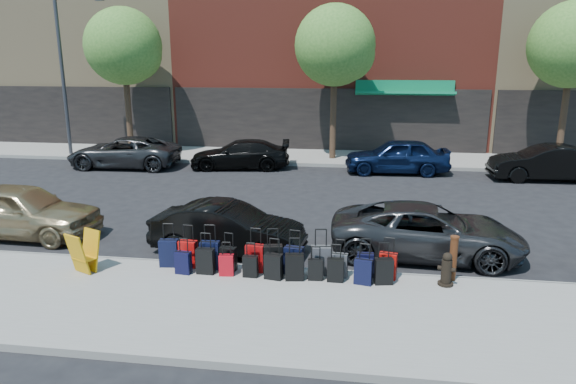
% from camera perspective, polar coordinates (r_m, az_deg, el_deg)
% --- Properties ---
extents(ground, '(120.00, 120.00, 0.00)m').
position_cam_1_polar(ground, '(16.43, 1.23, -2.76)').
color(ground, black).
rests_on(ground, ground).
extents(sidewalk_near, '(60.00, 4.00, 0.15)m').
position_cam_1_polar(sidewalk_near, '(10.44, -3.21, -12.90)').
color(sidewalk_near, gray).
rests_on(sidewalk_near, ground).
extents(sidewalk_far, '(60.00, 4.00, 0.15)m').
position_cam_1_polar(sidewalk_far, '(26.09, 3.90, 3.87)').
color(sidewalk_far, gray).
rests_on(sidewalk_far, ground).
extents(curb_near, '(60.00, 0.08, 0.15)m').
position_cam_1_polar(curb_near, '(12.24, -1.34, -8.60)').
color(curb_near, gray).
rests_on(curb_near, ground).
extents(curb_far, '(60.00, 0.08, 0.15)m').
position_cam_1_polar(curb_far, '(24.12, 3.54, 2.99)').
color(curb_far, gray).
rests_on(curb_far, ground).
extents(building_left, '(15.00, 12.12, 16.00)m').
position_cam_1_polar(building_left, '(38.15, -20.91, 18.27)').
color(building_left, tan).
rests_on(building_left, ground).
extents(tree_left, '(3.80, 3.80, 7.27)m').
position_cam_1_polar(tree_left, '(27.69, -17.52, 14.97)').
color(tree_left, black).
rests_on(tree_left, sidewalk_far).
extents(tree_center, '(3.80, 3.80, 7.27)m').
position_cam_1_polar(tree_center, '(25.12, 5.55, 15.66)').
color(tree_center, black).
rests_on(tree_center, sidewalk_far).
extents(tree_right, '(3.80, 3.80, 7.27)m').
position_cam_1_polar(tree_right, '(26.74, 29.36, 13.86)').
color(tree_right, black).
rests_on(tree_right, sidewalk_far).
extents(streetlight, '(2.59, 0.18, 8.00)m').
position_cam_1_polar(streetlight, '(28.46, -23.51, 12.91)').
color(streetlight, '#333338').
rests_on(streetlight, sidewalk_far).
extents(suitcase_front_0, '(0.45, 0.28, 1.03)m').
position_cam_1_polar(suitcase_front_0, '(12.44, -13.09, -6.61)').
color(suitcase_front_0, black).
rests_on(suitcase_front_0, sidewalk_near).
extents(suitcase_front_1, '(0.44, 0.27, 1.01)m').
position_cam_1_polar(suitcase_front_1, '(12.33, -11.04, -6.74)').
color(suitcase_front_1, '#B20C0B').
rests_on(suitcase_front_1, sidewalk_near).
extents(suitcase_front_2, '(0.45, 0.27, 1.05)m').
position_cam_1_polar(suitcase_front_2, '(12.12, -8.66, -6.94)').
color(suitcase_front_2, black).
rests_on(suitcase_front_2, sidewalk_near).
extents(suitcase_front_3, '(0.40, 0.27, 0.89)m').
position_cam_1_polar(suitcase_front_3, '(11.99, -6.66, -7.36)').
color(suitcase_front_3, black).
rests_on(suitcase_front_3, sidewalk_near).
extents(suitcase_front_4, '(0.44, 0.26, 1.02)m').
position_cam_1_polar(suitcase_front_4, '(11.87, -3.66, -7.32)').
color(suitcase_front_4, '#90090A').
rests_on(suitcase_front_4, sidewalk_near).
extents(suitcase_front_5, '(0.46, 0.31, 1.03)m').
position_cam_1_polar(suitcase_front_5, '(11.81, -1.68, -7.40)').
color(suitcase_front_5, black).
rests_on(suitcase_front_5, sidewalk_near).
extents(suitcase_front_6, '(0.46, 0.31, 1.03)m').
position_cam_1_polar(suitcase_front_6, '(11.70, 0.66, -7.61)').
color(suitcase_front_6, black).
rests_on(suitcase_front_6, sidewalk_near).
extents(suitcase_front_7, '(0.47, 0.30, 1.06)m').
position_cam_1_polar(suitcase_front_7, '(11.71, 3.65, -7.57)').
color(suitcase_front_7, '#3C3C41').
rests_on(suitcase_front_7, sidewalk_near).
extents(suitcase_front_8, '(0.38, 0.24, 0.86)m').
position_cam_1_polar(suitcase_front_8, '(11.64, 5.74, -8.08)').
color(suitcase_front_8, '#3C3D42').
rests_on(suitcase_front_8, sidewalk_near).
extents(suitcase_front_9, '(0.37, 0.21, 0.88)m').
position_cam_1_polar(suitcase_front_9, '(11.70, 8.58, -8.01)').
color(suitcase_front_9, black).
rests_on(suitcase_front_9, sidewalk_near).
extents(suitcase_front_10, '(0.42, 0.29, 0.94)m').
position_cam_1_polar(suitcase_front_10, '(11.69, 11.01, -8.05)').
color(suitcase_front_10, '#AA0F0B').
rests_on(suitcase_front_10, sidewalk_near).
extents(suitcase_back_1, '(0.37, 0.24, 0.83)m').
position_cam_1_polar(suitcase_back_1, '(11.99, -11.56, -7.69)').
color(suitcase_back_1, black).
rests_on(suitcase_back_1, sidewalk_near).
extents(suitcase_back_2, '(0.40, 0.24, 0.95)m').
position_cam_1_polar(suitcase_back_2, '(11.89, -9.15, -7.57)').
color(suitcase_back_2, black).
rests_on(suitcase_back_2, sidewalk_near).
extents(suitcase_back_3, '(0.35, 0.23, 0.78)m').
position_cam_1_polar(suitcase_back_3, '(11.74, -6.85, -8.05)').
color(suitcase_back_3, '#B40B17').
rests_on(suitcase_back_3, sidewalk_near).
extents(suitcase_back_4, '(0.34, 0.20, 0.79)m').
position_cam_1_polar(suitcase_back_4, '(11.62, -4.19, -8.22)').
color(suitcase_back_4, black).
rests_on(suitcase_back_4, sidewalk_near).
extents(suitcase_back_5, '(0.42, 0.29, 0.93)m').
position_cam_1_polar(suitcase_back_5, '(11.47, -1.61, -8.26)').
color(suitcase_back_5, black).
rests_on(suitcase_back_5, sidewalk_near).
extents(suitcase_back_6, '(0.43, 0.29, 0.96)m').
position_cam_1_polar(suitcase_back_6, '(11.42, 0.72, -8.31)').
color(suitcase_back_6, black).
rests_on(suitcase_back_6, sidewalk_near).
extents(suitcase_back_7, '(0.33, 0.20, 0.76)m').
position_cam_1_polar(suitcase_back_7, '(11.45, 3.08, -8.59)').
color(suitcase_back_7, black).
rests_on(suitcase_back_7, sidewalk_near).
extents(suitcase_back_8, '(0.35, 0.21, 0.84)m').
position_cam_1_polar(suitcase_back_8, '(11.40, 5.30, -8.62)').
color(suitcase_back_8, black).
rests_on(suitcase_back_8, sidewalk_near).
extents(suitcase_back_9, '(0.42, 0.29, 0.91)m').
position_cam_1_polar(suitcase_back_9, '(11.34, 8.38, -8.73)').
color(suitcase_back_9, black).
rests_on(suitcase_back_9, sidewalk_near).
extents(suitcase_back_10, '(0.42, 0.29, 0.92)m').
position_cam_1_polar(suitcase_back_10, '(11.42, 10.58, -8.64)').
color(suitcase_back_10, black).
rests_on(suitcase_back_10, sidewalk_near).
extents(fire_hydrant, '(0.38, 0.33, 0.74)m').
position_cam_1_polar(fire_hydrant, '(11.65, 17.19, -8.29)').
color(fire_hydrant, black).
rests_on(fire_hydrant, sidewalk_near).
extents(bollard, '(0.19, 0.19, 1.02)m').
position_cam_1_polar(bollard, '(11.88, 17.88, -6.95)').
color(bollard, '#38190C').
rests_on(bollard, sidewalk_near).
extents(display_rack, '(0.72, 0.75, 0.95)m').
position_cam_1_polar(display_rack, '(12.64, -21.71, -6.26)').
color(display_rack, '#CE8F0B').
rests_on(display_rack, sidewalk_near).
extents(car_near_0, '(4.53, 1.95, 1.52)m').
position_cam_1_polar(car_near_0, '(16.28, -27.62, -1.83)').
color(car_near_0, tan).
rests_on(car_near_0, ground).
extents(car_near_1, '(4.08, 1.84, 1.30)m').
position_cam_1_polar(car_near_1, '(13.33, -6.70, -4.08)').
color(car_near_1, black).
rests_on(car_near_1, ground).
extents(car_near_2, '(4.91, 2.45, 1.34)m').
position_cam_1_polar(car_near_2, '(13.49, 15.20, -4.19)').
color(car_near_2, '#343437').
rests_on(car_near_2, ground).
extents(car_far_0, '(5.19, 2.53, 1.42)m').
position_cam_1_polar(car_far_0, '(25.05, -17.76, 4.24)').
color(car_far_0, '#333335').
rests_on(car_far_0, ground).
extents(car_far_1, '(4.74, 2.43, 1.32)m').
position_cam_1_polar(car_far_1, '(23.70, -5.35, 4.19)').
color(car_far_1, black).
rests_on(car_far_1, ground).
extents(car_far_2, '(4.61, 2.06, 1.54)m').
position_cam_1_polar(car_far_2, '(23.08, 12.00, 3.93)').
color(car_far_2, '#0D193A').
rests_on(car_far_2, ground).
extents(car_far_3, '(4.53, 1.70, 1.48)m').
position_cam_1_polar(car_far_3, '(23.73, 26.77, 2.90)').
color(car_far_3, black).
rests_on(car_far_3, ground).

